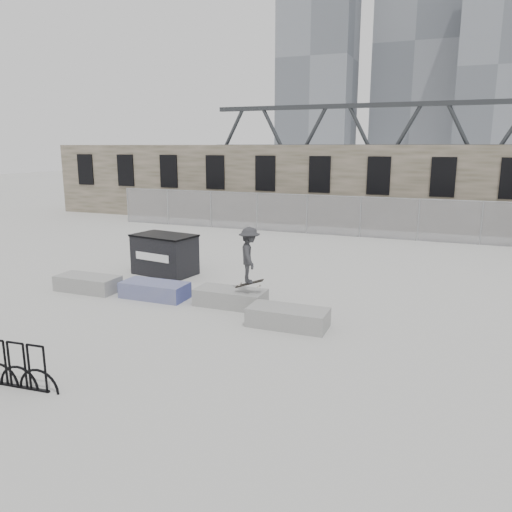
% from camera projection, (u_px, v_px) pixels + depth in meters
% --- Properties ---
extents(ground, '(120.00, 120.00, 0.00)m').
position_uv_depth(ground, '(189.00, 302.00, 14.52)').
color(ground, '#B1B0AC').
rests_on(ground, ground).
extents(stone_wall, '(36.00, 2.58, 4.50)m').
position_uv_depth(stone_wall, '(325.00, 185.00, 28.79)').
color(stone_wall, brown).
rests_on(stone_wall, ground).
extents(chainlink_fence, '(22.06, 0.06, 2.02)m').
position_uv_depth(chainlink_fence, '(307.00, 214.00, 25.65)').
color(chainlink_fence, gray).
rests_on(chainlink_fence, ground).
extents(planter_far_left, '(2.00, 0.90, 0.48)m').
position_uv_depth(planter_far_left, '(88.00, 283.00, 15.61)').
color(planter_far_left, '#989795').
rests_on(planter_far_left, ground).
extents(planter_center_left, '(2.00, 0.90, 0.48)m').
position_uv_depth(planter_center_left, '(155.00, 289.00, 14.89)').
color(planter_center_left, navy).
rests_on(planter_center_left, ground).
extents(planter_center_right, '(2.00, 0.90, 0.48)m').
position_uv_depth(planter_center_right, '(231.00, 297.00, 14.15)').
color(planter_center_right, '#989795').
rests_on(planter_center_right, ground).
extents(planter_offset, '(2.00, 0.90, 0.48)m').
position_uv_depth(planter_offset, '(288.00, 316.00, 12.52)').
color(planter_offset, '#989795').
rests_on(planter_offset, ground).
extents(dumpster, '(2.35, 1.66, 1.42)m').
position_uv_depth(dumpster, '(165.00, 254.00, 17.56)').
color(dumpster, black).
rests_on(dumpster, ground).
extents(skyline_towers, '(58.00, 28.00, 48.00)m').
position_uv_depth(skyline_towers, '(420.00, 58.00, 95.61)').
color(skyline_towers, slate).
rests_on(skyline_towers, ground).
extents(truss_bridge, '(70.00, 3.00, 9.80)m').
position_uv_depth(truss_bridge, '(484.00, 148.00, 60.02)').
color(truss_bridge, '#2D3033').
rests_on(truss_bridge, ground).
extents(skateboarder, '(0.96, 1.15, 1.71)m').
position_uv_depth(skateboarder, '(249.00, 255.00, 13.55)').
color(skateboarder, '#2D2D30').
rests_on(skateboarder, ground).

